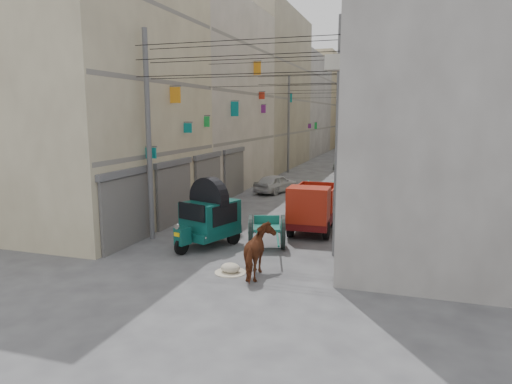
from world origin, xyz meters
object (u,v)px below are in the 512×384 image
at_px(distant_car_grey, 346,163).
at_px(distant_car_green, 348,155).
at_px(feed_sack, 230,268).
at_px(tonga_cart, 267,231).
at_px(second_cart, 321,191).
at_px(horse, 259,252).
at_px(distant_car_white, 276,183).
at_px(auto_rickshaw, 209,215).
at_px(mini_truck, 312,210).

xyz_separation_m(distant_car_grey, distant_car_green, (-0.90, 8.89, -0.07)).
bearing_deg(feed_sack, tonga_cart, 83.23).
bearing_deg(feed_sack, second_cart, 87.09).
distance_m(horse, distant_car_white, 15.20).
distance_m(tonga_cart, distant_car_grey, 25.43).
height_order(auto_rickshaw, tonga_cart, auto_rickshaw).
distance_m(auto_rickshaw, mini_truck, 4.40).
relative_size(distant_car_white, distant_car_green, 0.89).
distance_m(tonga_cart, mini_truck, 2.90).
relative_size(distant_car_white, distant_car_grey, 0.90).
bearing_deg(distant_car_green, tonga_cart, 89.28).
bearing_deg(distant_car_white, distant_car_green, -75.71).
distance_m(feed_sack, distant_car_grey, 28.24).
height_order(horse, distant_car_green, horse).
bearing_deg(mini_truck, feed_sack, -106.74).
xyz_separation_m(tonga_cart, horse, (0.63, -2.86, 0.12)).
bearing_deg(second_cart, distant_car_white, 133.76).
height_order(tonga_cart, mini_truck, mini_truck).
xyz_separation_m(mini_truck, distant_car_white, (-4.11, 9.26, -0.40)).
bearing_deg(horse, tonga_cart, -87.09).
relative_size(auto_rickshaw, distant_car_green, 0.75).
height_order(mini_truck, distant_car_white, mini_truck).
bearing_deg(distant_car_grey, auto_rickshaw, -87.18).
xyz_separation_m(auto_rickshaw, distant_car_grey, (1.87, 25.70, -0.53)).
distance_m(distant_car_white, distant_car_grey, 13.79).
distance_m(tonga_cart, second_cart, 9.43).
relative_size(tonga_cart, distant_car_green, 0.77).
xyz_separation_m(horse, distant_car_green, (-1.82, 37.17, -0.22)).
bearing_deg(mini_truck, distant_car_grey, 91.84).
bearing_deg(distant_car_white, auto_rickshaw, 112.72).
height_order(tonga_cart, distant_car_white, tonga_cart).
bearing_deg(distant_car_green, distant_car_white, 82.73).
bearing_deg(auto_rickshaw, mini_truck, 60.59).
xyz_separation_m(horse, distant_car_white, (-3.61, 14.76, -0.19)).
bearing_deg(auto_rickshaw, distant_car_grey, 104.81).
height_order(tonga_cart, distant_car_grey, tonga_cart).
relative_size(feed_sack, distant_car_green, 0.16).
xyz_separation_m(auto_rickshaw, feed_sack, (1.82, -2.54, -1.01)).
xyz_separation_m(mini_truck, second_cart, (-0.84, 6.78, -0.32)).
relative_size(mini_truck, distant_car_green, 0.97).
height_order(mini_truck, second_cart, mini_truck).
height_order(mini_truck, feed_sack, mini_truck).
height_order(auto_rickshaw, second_cart, auto_rickshaw).
xyz_separation_m(distant_car_white, distant_car_green, (1.79, 22.41, -0.03)).
relative_size(tonga_cart, horse, 1.62).
bearing_deg(tonga_cart, distant_car_white, 86.87).
height_order(feed_sack, distant_car_white, distant_car_white).
bearing_deg(distant_car_green, auto_rickshaw, 85.69).
distance_m(auto_rickshaw, distant_car_grey, 25.77).
relative_size(auto_rickshaw, mini_truck, 0.78).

